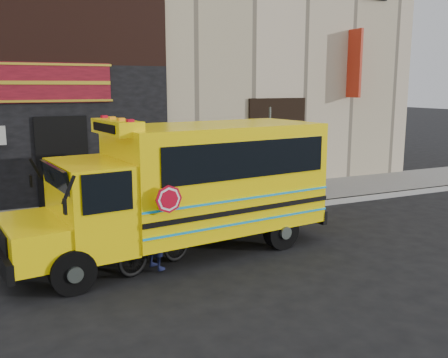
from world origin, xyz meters
name	(u,v)px	position (x,y,z in m)	size (l,w,h in m)	color
ground	(248,248)	(0.00, 0.00, 0.00)	(120.00, 120.00, 0.00)	black
curb	(203,217)	(0.00, 2.60, 0.07)	(40.00, 0.20, 0.15)	#9C9B97
sidewalk	(183,205)	(0.00, 4.10, 0.07)	(40.00, 3.00, 0.15)	slate
building	(122,19)	(-0.04, 10.45, 6.13)	(20.00, 10.70, 12.00)	#C3B092
school_bus	(190,183)	(-1.23, 0.36, 1.51)	(7.11, 2.97, 2.92)	black
sign_pole	(270,152)	(2.40, 3.19, 1.64)	(0.08, 0.26, 2.96)	#48504B
bicycle	(156,242)	(-2.25, -0.39, 0.55)	(0.52, 1.84, 1.10)	black
cyclist	(155,231)	(-2.28, -0.47, 0.81)	(0.59, 0.39, 1.62)	black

